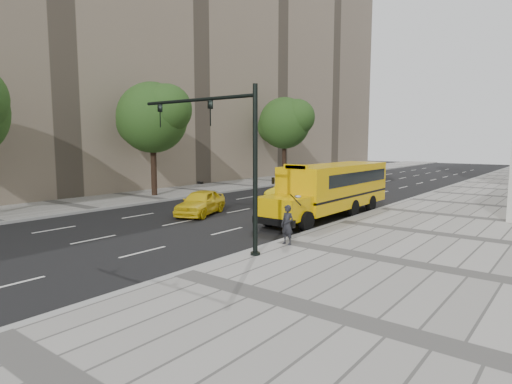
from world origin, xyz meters
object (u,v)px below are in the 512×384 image
Objects in this scene: school_bus at (334,186)px; pedestrian at (287,225)px; tree_b at (153,117)px; tree_c at (285,123)px; traffic_signal at (226,148)px; taxi_near at (201,202)px; taxi_far at (289,191)px.

school_bus reaches higher than pedestrian.
tree_b is 0.97× the size of tree_c.
tree_b is 5.42× the size of pedestrian.
tree_c reaches higher than traffic_signal.
tree_c is 2.09× the size of taxi_near.
traffic_signal is (-1.44, -2.08, 3.13)m from pedestrian.
taxi_near is at bearing -68.37° from tree_c.
taxi_near is 0.68× the size of traffic_signal.
school_bus is 6.45m from taxi_far.
tree_b is at bearing -90.01° from tree_c.
tree_c is at bearing 131.31° from school_bus.
taxi_far is at bearing 114.11° from traffic_signal.
pedestrian is (8.47, -3.44, 0.22)m from taxi_near.
tree_b is 0.76× the size of school_bus.
tree_b is 18.15m from traffic_signal.
taxi_near is 9.14m from pedestrian.
traffic_signal is (15.59, -27.11, -2.27)m from tree_c.
pedestrian is (7.51, -11.48, 0.24)m from taxi_far.
tree_b reaches higher than pedestrian.
tree_c reaches higher than school_bus.
tree_c is at bearing 89.99° from tree_b.
taxi_far is at bearing 147.70° from school_bus.
tree_b reaches higher than taxi_far.
traffic_signal is (15.59, -9.07, -2.09)m from tree_b.
taxi_near is 8.10m from taxi_far.
traffic_signal is at bearing -67.46° from taxi_far.
tree_b is 15.58m from school_bus.
tree_b is 10.75m from taxi_near.
traffic_signal is at bearing -86.11° from school_bus.
pedestrian is at bearing -55.77° from tree_c.
tree_b is at bearing 136.79° from taxi_near.
school_bus is at bearing 110.46° from pedestrian.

